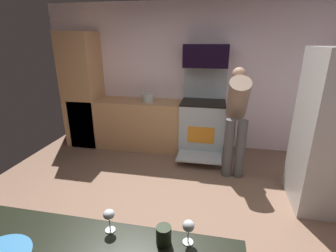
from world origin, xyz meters
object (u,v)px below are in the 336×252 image
object	(u,v)px
person_cook	(237,114)
mug_coffee	(164,235)
wine_glass_near	(188,227)
wine_glass_mid	(109,216)
stock_pot	(148,98)
oven_range	(202,125)
microwave	(206,56)

from	to	relation	value
person_cook	mug_coffee	distance (m)	2.59
wine_glass_near	wine_glass_mid	bearing A→B (deg)	179.70
wine_glass_mid	stock_pot	bearing A→B (deg)	101.55
stock_pot	wine_glass_near	bearing A→B (deg)	-70.72
oven_range	mug_coffee	world-z (taller)	oven_range
microwave	mug_coffee	xyz separation A→B (m)	(-0.03, -3.26, -0.76)
microwave	mug_coffee	world-z (taller)	microwave
stock_pot	microwave	bearing A→B (deg)	4.58
oven_range	microwave	bearing A→B (deg)	90.00
microwave	wine_glass_mid	distance (m)	3.33
wine_glass_mid	microwave	bearing A→B (deg)	83.74
mug_coffee	person_cook	bearing A→B (deg)	77.74
person_cook	mug_coffee	world-z (taller)	person_cook
wine_glass_near	mug_coffee	world-z (taller)	wine_glass_near
wine_glass_near	microwave	bearing A→B (deg)	91.86
person_cook	stock_pot	distance (m)	1.66
oven_range	wine_glass_mid	world-z (taller)	oven_range
microwave	wine_glass_mid	size ratio (longest dim) A/B	5.14
microwave	person_cook	xyz separation A→B (m)	(0.52, -0.73, -0.77)
wine_glass_mid	mug_coffee	xyz separation A→B (m)	(0.33, -0.03, -0.05)
person_cook	stock_pot	size ratio (longest dim) A/B	6.82
stock_pot	person_cook	bearing A→B (deg)	-23.26
oven_range	wine_glass_mid	bearing A→B (deg)	-96.45
mug_coffee	stock_pot	size ratio (longest dim) A/B	0.45
microwave	mug_coffee	distance (m)	3.35
stock_pot	wine_glass_mid	bearing A→B (deg)	-78.45
mug_coffee	oven_range	bearing A→B (deg)	89.52
person_cook	wine_glass_mid	distance (m)	2.65
microwave	wine_glass_mid	bearing A→B (deg)	-96.26
person_cook	oven_range	bearing A→B (deg)	129.28
person_cook	wine_glass_mid	size ratio (longest dim) A/B	10.97
mug_coffee	wine_glass_mid	bearing A→B (deg)	175.12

